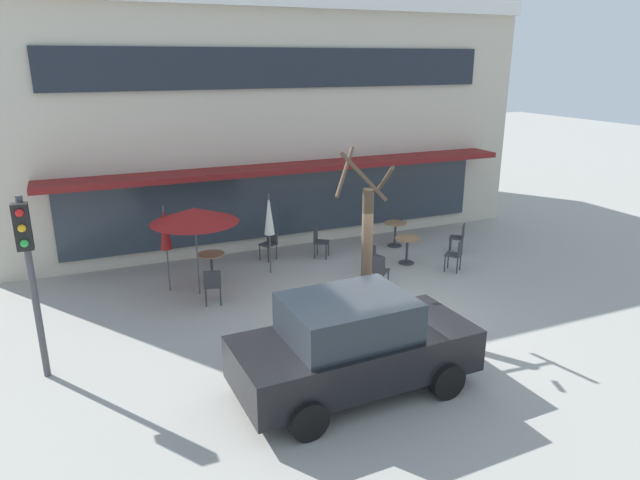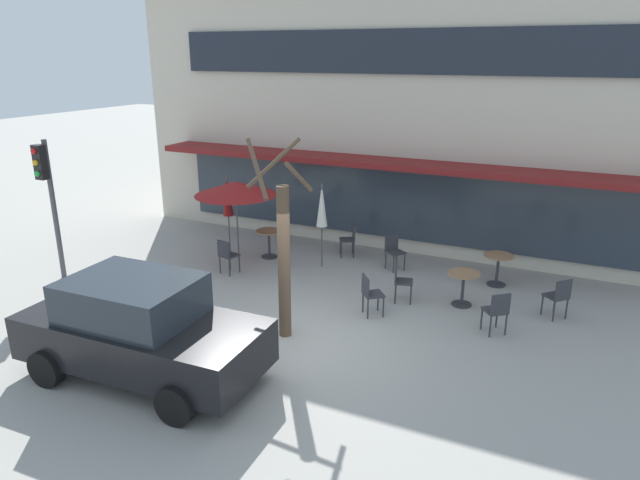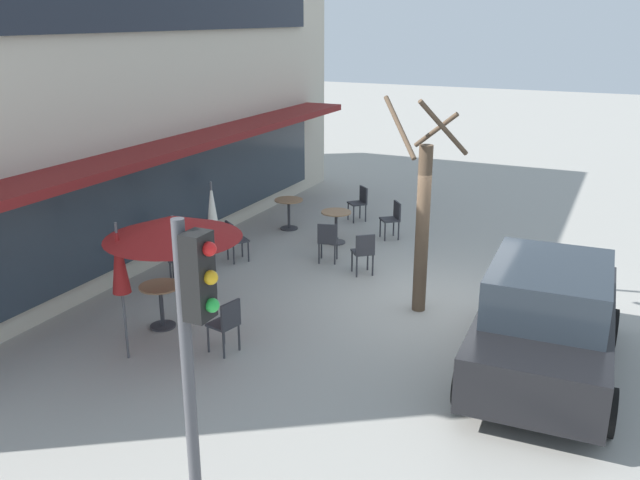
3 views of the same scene
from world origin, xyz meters
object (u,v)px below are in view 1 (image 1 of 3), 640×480
at_px(patio_umbrella_green_folded, 194,215).
at_px(patio_umbrella_corner_open, 165,228).
at_px(cafe_chair_1, 459,236).
at_px(cafe_chair_4, 373,256).
at_px(cafe_table_near_wall, 407,246).
at_px(traffic_light_pole, 28,260).
at_px(patio_umbrella_cream_folded, 269,215).
at_px(cafe_table_by_tree, 212,262).
at_px(parked_sedan, 353,345).
at_px(cafe_chair_0, 212,284).
at_px(cafe_chair_2, 456,253).
at_px(cafe_table_streetside, 395,230).
at_px(cafe_chair_3, 379,269).
at_px(cafe_chair_5, 319,240).
at_px(cafe_chair_6, 270,242).
at_px(street_tree, 366,248).

relative_size(patio_umbrella_green_folded, patio_umbrella_corner_open, 1.00).
xyz_separation_m(cafe_chair_1, cafe_chair_4, (-3.23, -0.55, 0.00)).
relative_size(cafe_table_near_wall, traffic_light_pole, 0.22).
bearing_deg(traffic_light_pole, patio_umbrella_corner_open, 50.21).
bearing_deg(patio_umbrella_corner_open, patio_umbrella_cream_folded, 3.41).
height_order(cafe_table_by_tree, parked_sedan, parked_sedan).
relative_size(cafe_chair_0, cafe_chair_2, 1.00).
distance_m(patio_umbrella_cream_folded, cafe_chair_1, 5.86).
bearing_deg(patio_umbrella_cream_folded, cafe_table_near_wall, -12.42).
distance_m(cafe_chair_1, traffic_light_pole, 11.68).
bearing_deg(patio_umbrella_corner_open, cafe_table_streetside, 6.71).
distance_m(cafe_chair_0, cafe_chair_3, 4.11).
distance_m(cafe_chair_2, cafe_chair_5, 3.91).
distance_m(cafe_chair_3, cafe_chair_5, 2.85).
bearing_deg(patio_umbrella_green_folded, cafe_chair_1, 0.28).
bearing_deg(cafe_table_near_wall, parked_sedan, -129.80).
bearing_deg(parked_sedan, cafe_chair_4, 57.91).
distance_m(patio_umbrella_cream_folded, cafe_chair_0, 2.66).
height_order(cafe_table_by_tree, cafe_chair_0, cafe_chair_0).
distance_m(cafe_chair_3, cafe_chair_6, 3.69).
bearing_deg(cafe_chair_2, cafe_chair_4, 162.05).
bearing_deg(cafe_chair_1, street_tree, -147.51).
distance_m(cafe_chair_1, cafe_chair_3, 3.89).
bearing_deg(patio_umbrella_corner_open, parked_sedan, -69.68).
bearing_deg(street_tree, cafe_chair_2, 25.58).
bearing_deg(parked_sedan, cafe_table_near_wall, 50.20).
distance_m(cafe_table_streetside, patio_umbrella_green_folded, 6.70).
relative_size(cafe_table_near_wall, patio_umbrella_green_folded, 0.35).
xyz_separation_m(cafe_table_near_wall, traffic_light_pole, (-9.27, -2.64, 1.78)).
bearing_deg(cafe_table_by_tree, cafe_chair_3, -30.75).
bearing_deg(cafe_table_streetside, cafe_chair_5, -179.63).
xyz_separation_m(cafe_chair_0, parked_sedan, (1.38, -4.57, 0.35)).
bearing_deg(street_tree, cafe_table_near_wall, 45.09).
bearing_deg(traffic_light_pole, cafe_chair_3, 9.71).
xyz_separation_m(patio_umbrella_corner_open, parked_sedan, (2.18, -5.88, -0.75)).
relative_size(cafe_table_streetside, street_tree, 0.20).
relative_size(cafe_table_streetside, cafe_chair_2, 0.85).
height_order(patio_umbrella_green_folded, cafe_chair_0, patio_umbrella_green_folded).
bearing_deg(cafe_chair_2, cafe_table_near_wall, 129.22).
xyz_separation_m(cafe_table_by_tree, traffic_light_pole, (-3.89, -3.52, 1.78)).
bearing_deg(traffic_light_pole, street_tree, -2.11).
distance_m(cafe_chair_4, cafe_chair_6, 3.11).
bearing_deg(cafe_table_streetside, cafe_chair_6, 174.33).
xyz_separation_m(cafe_table_streetside, cafe_chair_2, (0.38, -2.58, 0.01)).
relative_size(cafe_chair_6, parked_sedan, 0.21).
relative_size(cafe_chair_0, parked_sedan, 0.21).
height_order(cafe_chair_4, cafe_chair_5, same).
relative_size(cafe_table_near_wall, patio_umbrella_corner_open, 0.35).
distance_m(patio_umbrella_corner_open, parked_sedan, 6.31).
bearing_deg(cafe_chair_3, parked_sedan, -124.67).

